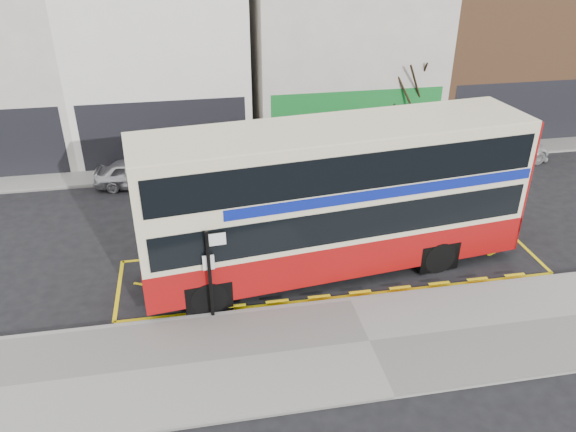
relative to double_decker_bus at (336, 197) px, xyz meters
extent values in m
plane|color=black|center=(0.02, -1.69, -2.59)|extent=(120.00, 120.00, 0.00)
cube|color=gray|center=(0.02, -3.99, -2.51)|extent=(40.00, 4.00, 0.15)
cube|color=gray|center=(0.02, -2.07, -2.51)|extent=(40.00, 0.15, 0.15)
cube|color=gray|center=(0.02, 9.31, -2.51)|extent=(50.00, 3.00, 0.15)
cube|color=white|center=(-5.48, 13.31, 1.91)|extent=(8.00, 8.00, 9.00)
cube|color=black|center=(-5.48, 9.33, -0.99)|extent=(7.36, 0.06, 3.20)
cube|color=black|center=(-5.48, 9.35, -1.19)|extent=(5.60, 0.04, 2.00)
cube|color=#BCB4AA|center=(3.52, 13.31, 1.66)|extent=(9.00, 8.00, 8.50)
cube|color=#147328|center=(3.52, 9.33, -0.99)|extent=(8.28, 0.06, 3.20)
cube|color=black|center=(3.52, 9.35, -1.19)|extent=(6.30, 0.04, 2.00)
cube|color=brown|center=(12.52, 13.31, 1.16)|extent=(9.00, 8.00, 7.50)
cube|color=black|center=(12.52, 9.33, -0.99)|extent=(8.28, 0.06, 3.20)
cube|color=black|center=(12.52, 9.35, -1.19)|extent=(6.30, 0.04, 2.00)
cube|color=beige|center=(-0.04, 0.00, 0.06)|extent=(12.51, 4.19, 4.52)
cube|color=maroon|center=(-0.04, 0.00, -1.58)|extent=(12.55, 4.23, 1.23)
cube|color=maroon|center=(6.03, 0.70, 0.06)|extent=(0.39, 2.82, 4.52)
cube|color=black|center=(-0.04, 0.00, -0.24)|extent=(12.03, 4.19, 1.06)
cube|color=black|center=(-0.04, 0.00, 1.43)|extent=(12.03, 4.19, 1.12)
cube|color=navy|center=(1.07, 0.12, 0.65)|extent=(10.07, 3.95, 0.33)
cube|color=black|center=(-6.11, -0.71, -0.52)|extent=(0.36, 2.55, 1.78)
cube|color=black|center=(-6.11, -0.71, 1.43)|extent=(0.36, 2.55, 1.12)
cube|color=black|center=(-6.10, -0.71, 0.54)|extent=(0.28, 1.94, 0.39)
cube|color=beige|center=(-0.04, 0.00, 2.27)|extent=(12.49, 4.08, 0.13)
cylinder|color=black|center=(-4.21, -1.77, -2.03)|extent=(1.14, 0.44, 1.12)
cylinder|color=black|center=(-4.51, 0.76, -2.03)|extent=(1.14, 0.44, 1.12)
cylinder|color=black|center=(3.32, -0.90, -2.03)|extent=(1.14, 0.44, 1.12)
cylinder|color=black|center=(3.03, 1.63, -2.03)|extent=(1.14, 0.44, 1.12)
cube|color=black|center=(-4.14, -2.09, -1.03)|extent=(0.10, 0.10, 2.81)
cube|color=white|center=(-3.86, -2.07, 0.09)|extent=(0.51, 0.08, 0.41)
cube|color=white|center=(-4.14, -2.04, -0.66)|extent=(0.33, 0.06, 0.47)
imported|color=#BBBBC0|center=(-6.72, 7.55, -1.98)|extent=(3.71, 1.81, 1.22)
imported|color=#474B4F|center=(-3.28, 7.05, -1.82)|extent=(4.75, 2.02, 1.52)
imported|color=silver|center=(10.09, 7.18, -1.92)|extent=(4.78, 2.52, 1.32)
cylinder|color=black|center=(5.97, 9.77, -1.55)|extent=(0.24, 0.24, 2.07)
camera|label=1|loc=(-4.31, -15.27, 7.91)|focal=35.00mm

